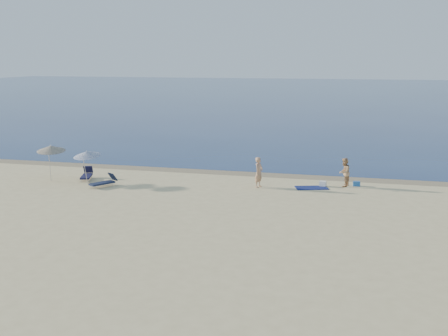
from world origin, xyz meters
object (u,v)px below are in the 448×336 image
object	(u,v)px
umbrella_near	(87,154)
person_left	(259,172)
person_right	(344,172)
blue_cooler	(356,184)

from	to	relation	value
umbrella_near	person_left	bearing A→B (deg)	21.59
person_left	person_right	size ratio (longest dim) A/B	1.04
person_left	umbrella_near	size ratio (longest dim) A/B	0.84
umbrella_near	blue_cooler	bearing A→B (deg)	24.70
person_left	blue_cooler	bearing A→B (deg)	-55.32
person_left	umbrella_near	world-z (taller)	umbrella_near
person_right	blue_cooler	distance (m)	1.05
person_right	blue_cooler	xyz separation A→B (m)	(0.72, 0.29, -0.71)
blue_cooler	umbrella_near	xyz separation A→B (m)	(-15.75, -3.26, 1.67)
person_right	person_left	bearing A→B (deg)	-60.94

